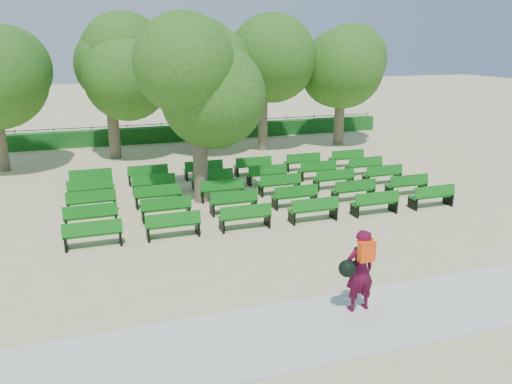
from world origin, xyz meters
TOP-DOWN VIEW (x-y plane):
  - ground at (0.00, 0.00)m, footprint 120.00×120.00m
  - paving at (0.00, -7.40)m, footprint 30.00×2.20m
  - curb at (0.00, -6.25)m, footprint 30.00×0.12m
  - hedge at (0.00, 14.00)m, footprint 26.00×0.70m
  - fence at (0.00, 14.40)m, footprint 26.00×0.10m
  - tree_line at (0.00, 10.00)m, footprint 21.80×6.80m
  - bench_array at (0.59, 1.88)m, footprint 1.69×0.63m
  - tree_among at (-1.31, 2.00)m, footprint 4.19×4.19m
  - person at (0.21, -6.93)m, footprint 0.89×0.54m

SIDE VIEW (x-z plane):
  - ground at x=0.00m, z-range 0.00..0.00m
  - fence at x=0.00m, z-range -0.51..0.51m
  - tree_line at x=0.00m, z-range -3.52..3.52m
  - paving at x=0.00m, z-range 0.00..0.06m
  - curb at x=0.00m, z-range 0.00..0.10m
  - bench_array at x=0.59m, z-range -0.44..0.61m
  - hedge at x=0.00m, z-range 0.00..0.90m
  - person at x=0.21m, z-range 0.09..1.96m
  - tree_among at x=-1.31m, z-range 1.13..7.23m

